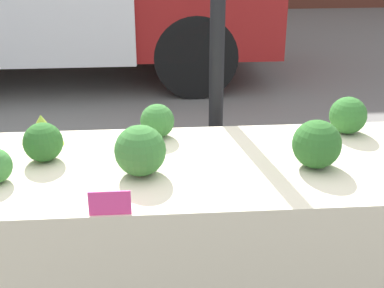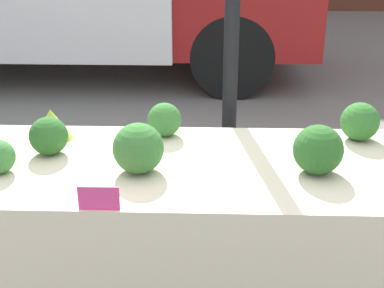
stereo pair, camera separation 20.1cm
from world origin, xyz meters
name	(u,v)px [view 1 (the left image)]	position (x,y,z in m)	size (l,w,h in m)	color
market_table	(193,195)	(0.00, -0.06, 0.70)	(2.02, 0.74, 0.81)	beige
romanesco_head	(42,130)	(-0.60, 0.22, 0.87)	(0.17, 0.17, 0.13)	#93B238
broccoli_head_0	(348,115)	(0.69, 0.26, 0.89)	(0.16, 0.16, 0.16)	#2D6628
broccoli_head_1	(140,151)	(-0.19, -0.08, 0.90)	(0.19, 0.19, 0.19)	#336B2D
broccoli_head_3	(43,142)	(-0.57, 0.07, 0.88)	(0.15, 0.15, 0.15)	#285B23
broccoli_head_4	(157,121)	(-0.13, 0.27, 0.88)	(0.14, 0.14, 0.14)	#336B2D
broccoli_head_5	(317,144)	(0.46, -0.06, 0.90)	(0.18, 0.18, 0.18)	#285B23
price_sign	(110,203)	(-0.29, -0.36, 0.85)	(0.13, 0.01, 0.08)	#E53D84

